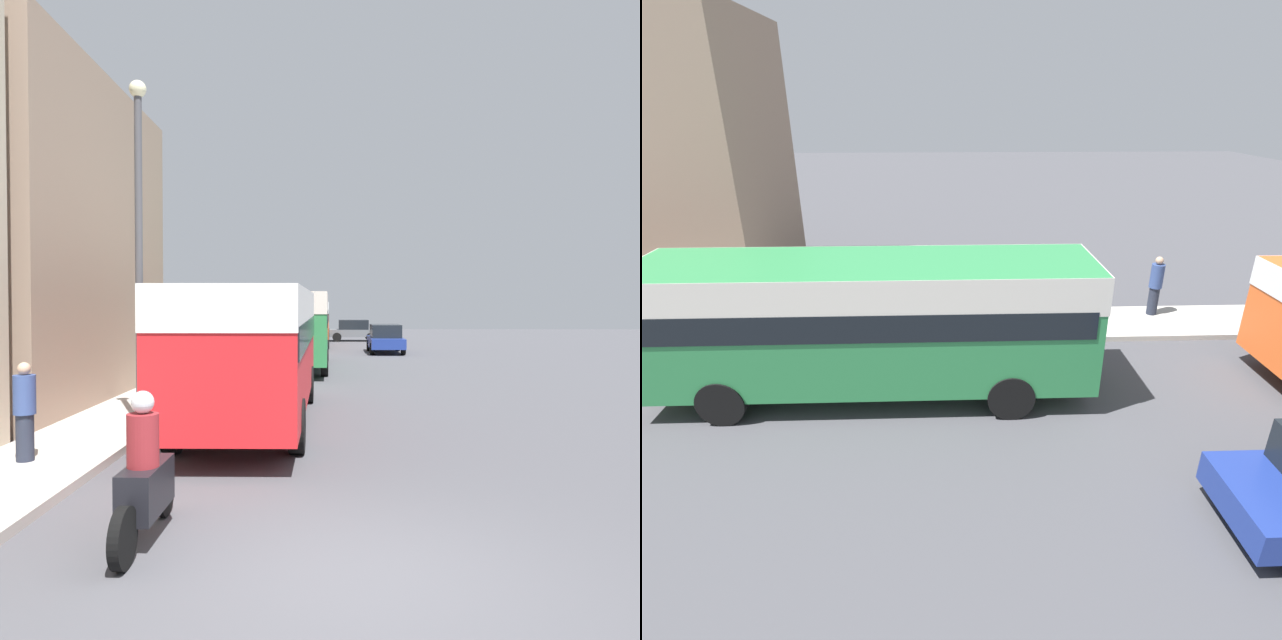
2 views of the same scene
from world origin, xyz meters
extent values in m
cube|color=#2D8447|center=(-1.63, 20.13, 1.82)|extent=(2.43, 9.63, 2.63)
cube|color=silver|center=(-1.63, 20.13, 2.74)|extent=(2.46, 9.68, 0.79)
cube|color=black|center=(-1.63, 20.13, 2.15)|extent=(2.48, 9.25, 0.58)
cylinder|color=black|center=(-2.75, 23.11, 0.50)|extent=(0.28, 1.00, 1.00)
cylinder|color=black|center=(-0.51, 23.11, 0.50)|extent=(0.28, 1.00, 1.00)
cylinder|color=black|center=(-2.75, 17.14, 0.50)|extent=(0.28, 1.00, 1.00)
cylinder|color=black|center=(-0.51, 17.14, 0.50)|extent=(0.28, 1.00, 1.00)
cylinder|color=black|center=(1.91, 26.82, 0.32)|extent=(0.22, 0.64, 0.64)
cylinder|color=#232838|center=(-5.59, 28.13, 0.58)|extent=(0.31, 0.31, 0.87)
cylinder|color=#33477F|center=(-5.59, 28.13, 1.38)|extent=(0.38, 0.38, 0.72)
sphere|color=tan|center=(-5.59, 28.13, 1.86)|extent=(0.23, 0.23, 0.23)
camera|label=1|loc=(-0.32, -6.01, 2.71)|focal=35.00mm
camera|label=2|loc=(8.37, 21.75, 6.19)|focal=28.00mm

